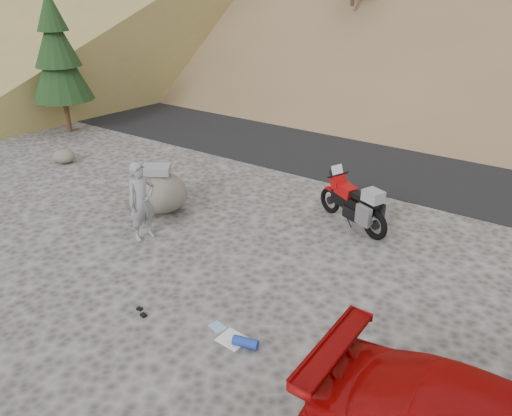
{
  "coord_description": "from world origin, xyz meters",
  "views": [
    {
      "loc": [
        5.28,
        -6.75,
        5.66
      ],
      "look_at": [
        -0.14,
        1.22,
        1.0
      ],
      "focal_mm": 35.0,
      "sensor_mm": 36.0,
      "label": 1
    }
  ],
  "objects": [
    {
      "name": "gear_glove_a",
      "position": [
        -0.47,
        -1.91,
        0.02
      ],
      "size": [
        0.14,
        0.11,
        0.03
      ],
      "primitive_type": "cube",
      "rotation": [
        0.0,
        0.0,
        -0.21
      ],
      "color": "black",
      "rests_on": "ground"
    },
    {
      "name": "motorcycle",
      "position": [
        1.22,
        3.42,
        0.58
      ],
      "size": [
        2.16,
        1.18,
        1.37
      ],
      "rotation": [
        0.0,
        0.0,
        -0.41
      ],
      "color": "black",
      "rests_on": "ground"
    },
    {
      "name": "boulder",
      "position": [
        -3.29,
        1.42,
        0.53
      ],
      "size": [
        1.98,
        1.85,
        1.21
      ],
      "rotation": [
        0.0,
        0.0,
        0.39
      ],
      "color": "#5D5850",
      "rests_on": "ground"
    },
    {
      "name": "ground",
      "position": [
        0.0,
        0.0,
        0.0
      ],
      "size": [
        140.0,
        140.0,
        0.0
      ],
      "primitive_type": "plane",
      "color": "#3E3B39",
      "rests_on": "ground"
    },
    {
      "name": "gear_blue_mat",
      "position": [
        1.52,
        -1.53,
        0.09
      ],
      "size": [
        0.46,
        0.27,
        0.17
      ],
      "primitive_type": "cylinder",
      "rotation": [
        0.0,
        1.57,
        0.24
      ],
      "color": "#1B3AA6",
      "rests_on": "ground"
    },
    {
      "name": "gear_blue_cloth",
      "position": [
        0.83,
        -1.4,
        0.01
      ],
      "size": [
        0.34,
        0.29,
        0.01
      ],
      "primitive_type": "cube",
      "rotation": [
        0.0,
        0.0,
        -0.28
      ],
      "color": "#83AACB",
      "rests_on": "ground"
    },
    {
      "name": "small_rock",
      "position": [
        -8.28,
        2.25,
        0.22
      ],
      "size": [
        0.88,
        0.83,
        0.43
      ],
      "rotation": [
        0.0,
        0.0,
        0.3
      ],
      "color": "#5D5850",
      "rests_on": "ground"
    },
    {
      "name": "gear_glove_b",
      "position": [
        -0.66,
        -1.81,
        0.02
      ],
      "size": [
        0.12,
        0.09,
        0.03
      ],
      "primitive_type": "cube",
      "rotation": [
        0.0,
        0.0,
        0.17
      ],
      "color": "black",
      "rests_on": "ground"
    },
    {
      "name": "road",
      "position": [
        0.0,
        9.0,
        0.0
      ],
      "size": [
        120.0,
        7.0,
        0.05
      ],
      "primitive_type": "cube",
      "color": "black",
      "rests_on": "ground"
    },
    {
      "name": "conifer_verge",
      "position": [
        -11.0,
        4.5,
        2.89
      ],
      "size": [
        2.2,
        2.2,
        5.04
      ],
      "color": "#3D2416",
      "rests_on": "ground"
    },
    {
      "name": "man",
      "position": [
        -2.55,
        0.19,
        0.0
      ],
      "size": [
        0.6,
        0.76,
        1.84
      ],
      "primitive_type": "imported",
      "rotation": [
        0.0,
        0.0,
        1.32
      ],
      "color": "gray",
      "rests_on": "ground"
    },
    {
      "name": "gear_white_cloth",
      "position": [
        1.24,
        -1.52,
        0.01
      ],
      "size": [
        0.49,
        0.44,
        0.02
      ],
      "primitive_type": "cube",
      "rotation": [
        0.0,
        0.0,
        -0.07
      ],
      "color": "white",
      "rests_on": "ground"
    }
  ]
}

